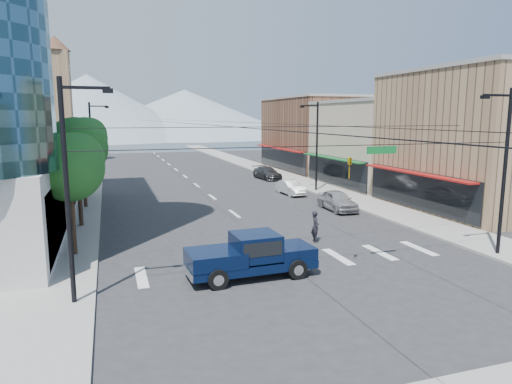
% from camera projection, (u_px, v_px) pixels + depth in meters
% --- Properties ---
extents(ground, '(160.00, 160.00, 0.00)m').
position_uv_depth(ground, '(309.00, 270.00, 22.61)').
color(ground, '#28282B').
rests_on(ground, ground).
extents(sidewalk_left, '(4.00, 120.00, 0.15)m').
position_uv_depth(sidewalk_left, '(86.00, 178.00, 56.48)').
color(sidewalk_left, gray).
rests_on(sidewalk_left, ground).
extents(sidewalk_right, '(4.00, 120.00, 0.15)m').
position_uv_depth(sidewalk_right, '(268.00, 171.00, 63.79)').
color(sidewalk_right, gray).
rests_on(sidewalk_right, ground).
extents(shop_near, '(12.00, 14.00, 11.00)m').
position_uv_depth(shop_near, '(483.00, 142.00, 37.19)').
color(shop_near, '#8C6B4C').
rests_on(shop_near, ground).
extents(shop_mid, '(12.00, 14.00, 9.00)m').
position_uv_depth(shop_mid, '(385.00, 145.00, 50.49)').
color(shop_mid, tan).
rests_on(shop_mid, ground).
extents(shop_far, '(12.00, 18.00, 10.00)m').
position_uv_depth(shop_far, '(321.00, 135.00, 65.43)').
color(shop_far, brown).
rests_on(shop_far, ground).
extents(clock_tower, '(4.80, 4.80, 20.40)m').
position_uv_depth(clock_tower, '(58.00, 98.00, 74.05)').
color(clock_tower, '#8C6B4C').
rests_on(clock_tower, ground).
extents(mountain_left, '(80.00, 80.00, 22.00)m').
position_uv_depth(mountain_left, '(88.00, 107.00, 157.04)').
color(mountain_left, gray).
rests_on(mountain_left, ground).
extents(mountain_right, '(90.00, 90.00, 18.00)m').
position_uv_depth(mountain_right, '(185.00, 113.00, 177.41)').
color(mountain_right, gray).
rests_on(mountain_right, ground).
extents(tree_near, '(3.65, 3.64, 6.71)m').
position_uv_depth(tree_near, '(72.00, 165.00, 24.15)').
color(tree_near, black).
rests_on(tree_near, ground).
extents(tree_midnear, '(4.09, 4.09, 7.52)m').
position_uv_depth(tree_midnear, '(79.00, 146.00, 30.62)').
color(tree_midnear, black).
rests_on(tree_midnear, ground).
extents(tree_midfar, '(3.65, 3.64, 6.71)m').
position_uv_depth(tree_midfar, '(84.00, 148.00, 37.29)').
color(tree_midfar, black).
rests_on(tree_midfar, ground).
extents(tree_far, '(4.09, 4.09, 7.52)m').
position_uv_depth(tree_far, '(87.00, 137.00, 43.76)').
color(tree_far, black).
rests_on(tree_far, ground).
extents(signal_rig, '(21.80, 0.20, 9.00)m').
position_uv_depth(signal_rig, '(324.00, 180.00, 20.97)').
color(signal_rig, black).
rests_on(signal_rig, ground).
extents(lamp_pole_nw, '(2.00, 0.25, 9.00)m').
position_uv_depth(lamp_pole_nw, '(93.00, 142.00, 46.72)').
color(lamp_pole_nw, black).
rests_on(lamp_pole_nw, ground).
extents(lamp_pole_ne, '(2.00, 0.25, 9.00)m').
position_uv_depth(lamp_pole_ne, '(316.00, 143.00, 45.70)').
color(lamp_pole_ne, black).
rests_on(lamp_pole_ne, ground).
extents(pickup_truck, '(6.26, 2.61, 2.09)m').
position_uv_depth(pickup_truck, '(251.00, 255.00, 21.51)').
color(pickup_truck, black).
rests_on(pickup_truck, ground).
extents(pedestrian, '(0.60, 0.78, 1.92)m').
position_uv_depth(pedestrian, '(315.00, 226.00, 27.56)').
color(pedestrian, black).
rests_on(pedestrian, ground).
extents(parked_car_near, '(2.10, 4.83, 1.62)m').
position_uv_depth(parked_car_near, '(337.00, 200.00, 37.03)').
color(parked_car_near, '#A09FA4').
rests_on(parked_car_near, ground).
extents(parked_car_mid, '(1.75, 4.29, 1.38)m').
position_uv_depth(parked_car_mid, '(291.00, 188.00, 44.50)').
color(parked_car_mid, silver).
rests_on(parked_car_mid, ground).
extents(parked_car_far, '(2.62, 5.35, 1.50)m').
position_uv_depth(parked_car_far, '(267.00, 173.00, 55.69)').
color(parked_car_far, '#303033').
rests_on(parked_car_far, ground).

